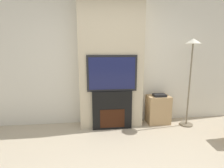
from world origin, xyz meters
TOP-DOWN VIEW (x-y plane):
  - wall_back at (0.00, 2.03)m, footprint 6.00×0.06m
  - chimney_breast at (0.00, 1.82)m, footprint 1.28×0.36m
  - fireplace at (0.00, 1.64)m, footprint 0.79×0.15m
  - television at (0.00, 1.63)m, footprint 0.98×0.07m
  - floor_lamp at (1.60, 1.61)m, footprint 0.32×0.32m
  - media_stand at (1.04, 1.80)m, footprint 0.48×0.35m

SIDE VIEW (x-z plane):
  - media_stand at x=1.04m, z-range -0.02..0.64m
  - fireplace at x=0.00m, z-range 0.00..0.78m
  - television at x=0.00m, z-range 0.79..1.49m
  - wall_back at x=0.00m, z-range 0.00..2.70m
  - chimney_breast at x=0.00m, z-range 0.00..2.70m
  - floor_lamp at x=1.60m, z-range 0.51..2.32m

